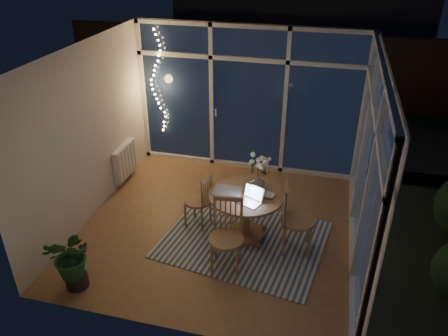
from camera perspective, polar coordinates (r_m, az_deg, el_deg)
The scene contains 24 objects.
floor at distance 6.65m, azimuth -0.56°, elevation -7.57°, with size 4.00×4.00×0.00m, color olive.
ceiling at distance 5.52m, azimuth -0.69°, elevation 14.69°, with size 4.00×4.00×0.00m, color white.
wall_back at distance 7.77m, azimuth 3.21°, elevation 8.88°, with size 4.00×0.04×2.60m, color silver.
wall_front at distance 4.36m, azimuth -7.45°, elevation -8.94°, with size 4.00×0.04×2.60m, color silver.
wall_left at distance 6.72m, azimuth -17.38°, elevation 4.27°, with size 0.04×4.00×2.60m, color silver.
wall_right at distance 5.84m, azimuth 18.71°, elevation 0.22°, with size 0.04×4.00×2.60m, color silver.
window_wall_back at distance 7.73m, azimuth 3.15°, elevation 8.79°, with size 4.00×0.10×2.60m, color white.
window_wall_right at distance 5.84m, azimuth 18.32°, elevation 0.26°, with size 0.10×4.00×2.60m, color white.
radiator at distance 7.78m, azimuth -12.80°, elevation 0.94°, with size 0.10×0.70×0.58m, color silver.
fairy_lights at distance 8.05m, azimuth -8.73°, elevation 11.01°, with size 0.24×0.10×1.85m, color #FFBC66, non-canonical shape.
garden_patio at distance 10.97m, azimuth 8.75°, elevation 7.11°, with size 12.00×6.00×0.10m, color black.
garden_fence at distance 11.18m, azimuth 6.81°, elevation 12.87°, with size 11.00×0.08×1.80m, color #352013.
garden_shrubs at distance 9.51m, azimuth -0.00°, elevation 7.30°, with size 0.90×0.90×0.90m, color black.
rug at distance 6.39m, azimuth 2.60°, elevation -9.29°, with size 2.22×1.78×0.01m, color beige.
dining_table at distance 6.26m, azimuth 2.86°, elevation -6.21°, with size 1.05×1.05×0.72m, color olive.
chair_left at distance 6.45m, azimuth -3.48°, elevation -4.15°, with size 0.41×0.41×0.88m, color olive.
chair_right at distance 5.97m, azimuth 9.66°, elevation -6.55°, with size 0.49×0.49×1.06m, color olive.
chair_front at distance 5.60m, azimuth 0.28°, elevation -9.08°, with size 0.47×0.47×1.02m, color olive.
laptop at distance 5.82m, azimuth 3.30°, elevation -3.60°, with size 0.31×0.27×0.23m, color silver, non-canonical shape.
flower_vase at distance 6.15m, azimuth 4.40°, elevation -1.84°, with size 0.20×0.20×0.21m, color white.
bowl at distance 6.02m, azimuth 5.85°, elevation -3.61°, with size 0.15×0.15×0.04m, color silver.
newspapers at distance 6.09m, azimuth 0.67°, elevation -3.14°, with size 0.39×0.30×0.01m, color #B8B7AF.
phone at distance 5.97m, azimuth 3.97°, elevation -3.96°, with size 0.12×0.06×0.01m, color black.
potted_plant at distance 5.74m, azimuth -19.10°, elevation -11.54°, with size 0.54×0.47×0.76m, color #1A4922.
Camera 1 is at (1.38, -5.16, 3.96)m, focal length 35.00 mm.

